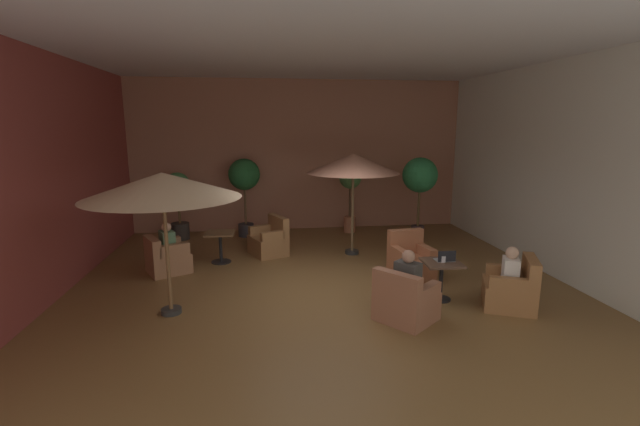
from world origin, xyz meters
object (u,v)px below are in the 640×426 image
patio_umbrella_tall_red (162,186)px  potted_tree_mid_right (178,198)px  potted_tree_left_corner (244,180)px  patron_with_friend (511,267)px  cafe_table_front_right (220,241)px  armchair_front_left_south (405,301)px  cafe_table_front_left (441,272)px  armchair_front_left_east (410,262)px  potted_tree_right_corner (420,178)px  iced_drink_cup (443,259)px  armchair_front_right_north (270,241)px  patron_by_window (408,274)px  potted_tree_mid_left (350,186)px  armchair_front_left_north (512,289)px  patron_blue_shirt (167,240)px  armchair_front_right_east (167,258)px  open_laptop (445,258)px  patio_umbrella_center_beige (353,164)px

patio_umbrella_tall_red → potted_tree_mid_right: 4.87m
potted_tree_left_corner → patron_with_friend: size_ratio=3.39×
cafe_table_front_right → patio_umbrella_tall_red: (-0.56, -2.59, 1.58)m
armchair_front_left_south → potted_tree_mid_right: size_ratio=0.61×
cafe_table_front_left → cafe_table_front_right: (-3.92, 2.63, -0.03)m
cafe_table_front_right → armchair_front_left_east: bearing=-21.9°
armchair_front_left_south → potted_tree_left_corner: potted_tree_left_corner is taller
potted_tree_right_corner → iced_drink_cup: (-1.01, -3.96, -0.88)m
armchair_front_right_north → potted_tree_right_corner: size_ratio=0.48×
cafe_table_front_right → patio_umbrella_tall_red: patio_umbrella_tall_red is taller
armchair_front_right_north → potted_tree_left_corner: (-0.60, 1.79, 1.22)m
patron_by_window → iced_drink_cup: (0.85, 0.66, -0.00)m
cafe_table_front_right → patron_by_window: bearing=-47.0°
potted_tree_mid_left → potted_tree_mid_right: potted_tree_mid_left is taller
potted_tree_mid_left → iced_drink_cup: (0.59, -4.98, -0.57)m
cafe_table_front_left → armchair_front_left_north: (1.03, -0.46, -0.19)m
potted_tree_left_corner → potted_tree_mid_left: size_ratio=1.14×
cafe_table_front_left → patron_with_friend: size_ratio=1.10×
armchair_front_left_north → potted_tree_right_corner: (-0.01, 4.40, 1.30)m
patio_umbrella_tall_red → potted_tree_right_corner: size_ratio=1.10×
potted_tree_left_corner → potted_tree_mid_left: 2.88m
patio_umbrella_tall_red → potted_tree_mid_left: patio_umbrella_tall_red is taller
cafe_table_front_left → patron_blue_shirt: size_ratio=1.07×
armchair_front_left_east → potted_tree_right_corner: size_ratio=0.43×
cafe_table_front_right → patio_umbrella_tall_red: 3.08m
armchair_front_left_north → armchair_front_right_east: (-5.98, 2.55, -0.01)m
armchair_front_right_north → potted_tree_mid_right: (-2.29, 1.68, 0.79)m
armchair_front_left_north → armchair_front_left_east: armchair_front_left_east is taller
patron_with_friend → iced_drink_cup: bearing=156.6°
armchair_front_left_east → patron_by_window: bearing=-110.8°
open_laptop → potted_tree_right_corner: bearing=76.3°
patron_with_friend → cafe_table_front_left: bearing=155.9°
patio_umbrella_center_beige → potted_tree_mid_left: (0.36, 2.07, -0.79)m
potted_tree_mid_right → patron_blue_shirt: 2.71m
armchair_front_right_north → potted_tree_mid_left: size_ratio=0.56×
armchair_front_left_north → patio_umbrella_tall_red: patio_umbrella_tall_red is taller
potted_tree_right_corner → iced_drink_cup: potted_tree_right_corner is taller
patron_blue_shirt → armchair_front_left_south: bearing=-34.8°
cafe_table_front_left → armchair_front_right_east: 5.37m
cafe_table_front_left → potted_tree_right_corner: 4.22m
armchair_front_right_north → potted_tree_left_corner: 2.25m
cafe_table_front_right → potted_tree_mid_right: (-1.22, 2.15, 0.64)m
armchair_front_left_south → patron_blue_shirt: bearing=145.2°
armchair_front_left_south → potted_tree_mid_right: bearing=127.9°
armchair_front_left_east → armchair_front_left_south: (-0.71, -1.82, -0.02)m
patio_umbrella_center_beige → potted_tree_left_corner: size_ratio=1.11×
armchair_front_right_east → potted_tree_right_corner: bearing=17.2°
potted_tree_left_corner → armchair_front_left_south: bearing=-65.2°
armchair_front_left_south → potted_tree_mid_left: potted_tree_mid_left is taller
cafe_table_front_left → open_laptop: 0.24m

